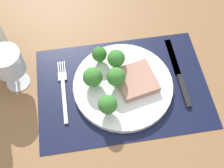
# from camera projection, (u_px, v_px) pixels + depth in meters

# --- Properties ---
(ground_plane) EXTENTS (1.40, 1.10, 0.03)m
(ground_plane) POSITION_uv_depth(u_px,v_px,m) (123.00, 90.00, 0.82)
(ground_plane) COLOR brown
(placemat) EXTENTS (0.46, 0.32, 0.00)m
(placemat) POSITION_uv_depth(u_px,v_px,m) (123.00, 87.00, 0.81)
(placemat) COLOR black
(placemat) RESTS_ON ground_plane
(plate) EXTENTS (0.27, 0.27, 0.02)m
(plate) POSITION_uv_depth(u_px,v_px,m) (123.00, 85.00, 0.80)
(plate) COLOR white
(plate) RESTS_ON placemat
(steak) EXTENTS (0.12, 0.12, 0.02)m
(steak) POSITION_uv_depth(u_px,v_px,m) (136.00, 81.00, 0.78)
(steak) COLOR tan
(steak) RESTS_ON plate
(broccoli_near_steak) EXTENTS (0.05, 0.05, 0.06)m
(broccoli_near_steak) POSITION_uv_depth(u_px,v_px,m) (116.00, 59.00, 0.79)
(broccoli_near_steak) COLOR #6B994C
(broccoli_near_steak) RESTS_ON plate
(broccoli_back_left) EXTENTS (0.05, 0.05, 0.07)m
(broccoli_back_left) POSITION_uv_depth(u_px,v_px,m) (116.00, 77.00, 0.75)
(broccoli_back_left) COLOR #5B8942
(broccoli_back_left) RESTS_ON plate
(broccoli_center) EXTENTS (0.05, 0.05, 0.06)m
(broccoli_center) POSITION_uv_depth(u_px,v_px,m) (93.00, 77.00, 0.76)
(broccoli_center) COLOR #5B8942
(broccoli_center) RESTS_ON plate
(broccoli_front_edge) EXTENTS (0.04, 0.04, 0.05)m
(broccoli_front_edge) POSITION_uv_depth(u_px,v_px,m) (99.00, 54.00, 0.80)
(broccoli_front_edge) COLOR #6B994C
(broccoli_front_edge) RESTS_ON plate
(broccoli_near_fork) EXTENTS (0.05, 0.05, 0.06)m
(broccoli_near_fork) POSITION_uv_depth(u_px,v_px,m) (108.00, 105.00, 0.72)
(broccoli_near_fork) COLOR #5B8942
(broccoli_near_fork) RESTS_ON plate
(fork) EXTENTS (0.02, 0.19, 0.01)m
(fork) POSITION_uv_depth(u_px,v_px,m) (64.00, 90.00, 0.80)
(fork) COLOR silver
(fork) RESTS_ON placemat
(knife) EXTENTS (0.02, 0.23, 0.01)m
(knife) POSITION_uv_depth(u_px,v_px,m) (180.00, 77.00, 0.82)
(knife) COLOR black
(knife) RESTS_ON placemat
(wine_glass) EXTENTS (0.08, 0.08, 0.13)m
(wine_glass) POSITION_uv_depth(u_px,v_px,m) (9.00, 64.00, 0.74)
(wine_glass) COLOR silver
(wine_glass) RESTS_ON ground_plane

